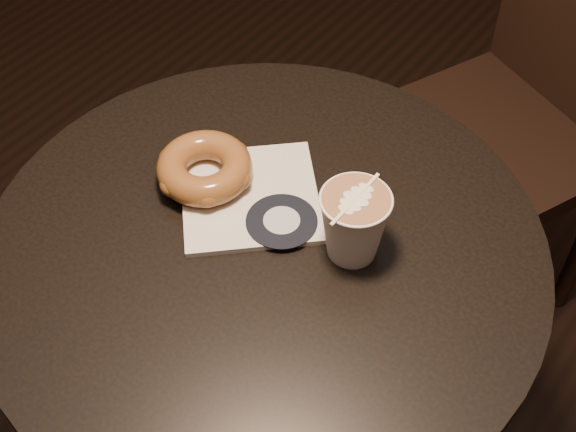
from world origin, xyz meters
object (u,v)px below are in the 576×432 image
(doughnut, at_px, (205,168))
(latte_cup, at_px, (354,225))
(cafe_table, at_px, (267,332))
(chair, at_px, (539,81))
(pastry_bag, at_px, (250,197))

(doughnut, height_order, latte_cup, latte_cup)
(cafe_table, bearing_deg, chair, 84.15)
(chair, relative_size, latte_cup, 10.55)
(chair, relative_size, pastry_bag, 5.78)
(chair, distance_m, pastry_bag, 0.72)
(chair, bearing_deg, doughnut, -82.76)
(latte_cup, bearing_deg, doughnut, -174.66)
(pastry_bag, relative_size, doughnut, 1.40)
(cafe_table, height_order, pastry_bag, pastry_bag)
(cafe_table, distance_m, latte_cup, 0.27)
(chair, xyz_separation_m, pastry_bag, (-0.13, -0.68, 0.19))
(chair, bearing_deg, latte_cup, -65.28)
(cafe_table, xyz_separation_m, chair, (0.07, 0.73, 0.01))
(doughnut, xyz_separation_m, latte_cup, (0.22, 0.02, 0.02))
(pastry_bag, distance_m, doughnut, 0.07)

